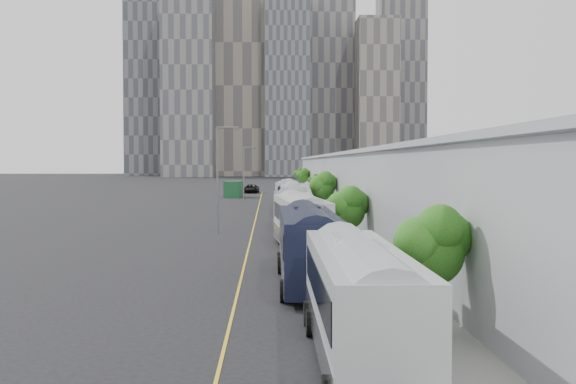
{
  "coord_description": "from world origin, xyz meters",
  "views": [
    {
      "loc": [
        -0.01,
        -16.49,
        6.08
      ],
      "look_at": [
        1.98,
        59.94,
        3.0
      ],
      "focal_mm": 45.0,
      "sensor_mm": 36.0,
      "label": 1
    }
  ],
  "objects_px": {
    "bus_0": "(358,311)",
    "shipping_container": "(234,189)",
    "bus_2": "(300,227)",
    "street_lamp_far": "(245,170)",
    "suv": "(251,189)",
    "bus_3": "(290,213)",
    "bus_6": "(287,194)",
    "bus_5": "(289,199)",
    "bus_4": "(293,203)",
    "street_lamp_near": "(220,172)",
    "bus_1": "(308,252)"
  },
  "relations": [
    {
      "from": "bus_4",
      "to": "shipping_container",
      "type": "distance_m",
      "value": 49.39
    },
    {
      "from": "bus_0",
      "to": "street_lamp_near",
      "type": "distance_m",
      "value": 41.3
    },
    {
      "from": "bus_0",
      "to": "bus_6",
      "type": "distance_m",
      "value": 83.58
    },
    {
      "from": "bus_3",
      "to": "bus_6",
      "type": "relative_size",
      "value": 0.98
    },
    {
      "from": "bus_0",
      "to": "bus_3",
      "type": "height_order",
      "value": "bus_0"
    },
    {
      "from": "bus_2",
      "to": "shipping_container",
      "type": "bearing_deg",
      "value": 92.23
    },
    {
      "from": "bus_2",
      "to": "shipping_container",
      "type": "relative_size",
      "value": 2.16
    },
    {
      "from": "bus_3",
      "to": "bus_2",
      "type": "bearing_deg",
      "value": -91.15
    },
    {
      "from": "bus_4",
      "to": "suv",
      "type": "xyz_separation_m",
      "value": [
        -6.26,
        66.51,
        -0.79
      ]
    },
    {
      "from": "bus_3",
      "to": "bus_4",
      "type": "xyz_separation_m",
      "value": [
        0.69,
        14.15,
        0.15
      ]
    },
    {
      "from": "bus_2",
      "to": "street_lamp_near",
      "type": "xyz_separation_m",
      "value": [
        -6.45,
        12.42,
        3.65
      ]
    },
    {
      "from": "bus_2",
      "to": "bus_6",
      "type": "distance_m",
      "value": 55.46
    },
    {
      "from": "street_lamp_far",
      "to": "suv",
      "type": "height_order",
      "value": "street_lamp_far"
    },
    {
      "from": "bus_1",
      "to": "bus_2",
      "type": "distance_m",
      "value": 13.94
    },
    {
      "from": "bus_0",
      "to": "suv",
      "type": "xyz_separation_m",
      "value": [
        -6.37,
        123.98,
        -0.7
      ]
    },
    {
      "from": "street_lamp_near",
      "to": "suv",
      "type": "distance_m",
      "value": 83.57
    },
    {
      "from": "bus_4",
      "to": "bus_5",
      "type": "xyz_separation_m",
      "value": [
        -0.02,
        12.69,
        -0.18
      ]
    },
    {
      "from": "shipping_container",
      "to": "bus_4",
      "type": "bearing_deg",
      "value": -74.26
    },
    {
      "from": "bus_0",
      "to": "bus_3",
      "type": "bearing_deg",
      "value": 91.34
    },
    {
      "from": "street_lamp_near",
      "to": "street_lamp_far",
      "type": "xyz_separation_m",
      "value": [
        0.55,
        48.41,
        -0.35
      ]
    },
    {
      "from": "shipping_container",
      "to": "bus_2",
      "type": "bearing_deg",
      "value": -78.43
    },
    {
      "from": "bus_0",
      "to": "shipping_container",
      "type": "relative_size",
      "value": 2.02
    },
    {
      "from": "bus_0",
      "to": "bus_5",
      "type": "distance_m",
      "value": 70.15
    },
    {
      "from": "street_lamp_far",
      "to": "suv",
      "type": "bearing_deg",
      "value": 89.89
    },
    {
      "from": "bus_5",
      "to": "bus_6",
      "type": "xyz_separation_m",
      "value": [
        -0.02,
        13.43,
        0.04
      ]
    },
    {
      "from": "bus_5",
      "to": "bus_6",
      "type": "distance_m",
      "value": 13.43
    },
    {
      "from": "shipping_container",
      "to": "bus_6",
      "type": "bearing_deg",
      "value": -63.13
    },
    {
      "from": "bus_4",
      "to": "bus_0",
      "type": "bearing_deg",
      "value": -89.06
    },
    {
      "from": "shipping_container",
      "to": "bus_0",
      "type": "bearing_deg",
      "value": -79.77
    },
    {
      "from": "bus_1",
      "to": "shipping_container",
      "type": "height_order",
      "value": "bus_1"
    },
    {
      "from": "bus_4",
      "to": "street_lamp_near",
      "type": "distance_m",
      "value": 18.64
    },
    {
      "from": "bus_4",
      "to": "street_lamp_near",
      "type": "xyz_separation_m",
      "value": [
        -6.88,
        -16.93,
        3.64
      ]
    },
    {
      "from": "bus_4",
      "to": "bus_6",
      "type": "relative_size",
      "value": 1.08
    },
    {
      "from": "bus_0",
      "to": "bus_6",
      "type": "bearing_deg",
      "value": 90.38
    },
    {
      "from": "bus_2",
      "to": "suv",
      "type": "xyz_separation_m",
      "value": [
        -5.83,
        95.86,
        -0.79
      ]
    },
    {
      "from": "bus_0",
      "to": "bus_5",
      "type": "relative_size",
      "value": 1.05
    },
    {
      "from": "bus_6",
      "to": "street_lamp_near",
      "type": "relative_size",
      "value": 1.36
    },
    {
      "from": "bus_3",
      "to": "bus_6",
      "type": "height_order",
      "value": "bus_6"
    },
    {
      "from": "street_lamp_near",
      "to": "shipping_container",
      "type": "distance_m",
      "value": 65.67
    },
    {
      "from": "bus_3",
      "to": "street_lamp_near",
      "type": "distance_m",
      "value": 7.77
    },
    {
      "from": "bus_0",
      "to": "street_lamp_near",
      "type": "xyz_separation_m",
      "value": [
        -6.99,
        40.53,
        3.73
      ]
    },
    {
      "from": "bus_0",
      "to": "bus_2",
      "type": "height_order",
      "value": "bus_2"
    },
    {
      "from": "bus_1",
      "to": "bus_4",
      "type": "relative_size",
      "value": 0.98
    },
    {
      "from": "bus_3",
      "to": "suv",
      "type": "relative_size",
      "value": 1.96
    },
    {
      "from": "shipping_container",
      "to": "suv",
      "type": "distance_m",
      "value": 18.13
    },
    {
      "from": "bus_6",
      "to": "street_lamp_far",
      "type": "height_order",
      "value": "street_lamp_far"
    },
    {
      "from": "street_lamp_near",
      "to": "street_lamp_far",
      "type": "height_order",
      "value": "street_lamp_near"
    },
    {
      "from": "bus_6",
      "to": "street_lamp_far",
      "type": "distance_m",
      "value": 8.95
    },
    {
      "from": "suv",
      "to": "shipping_container",
      "type": "bearing_deg",
      "value": -94.3
    },
    {
      "from": "street_lamp_far",
      "to": "shipping_container",
      "type": "xyz_separation_m",
      "value": [
        -2.56,
        17.11,
        -3.52
      ]
    }
  ]
}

